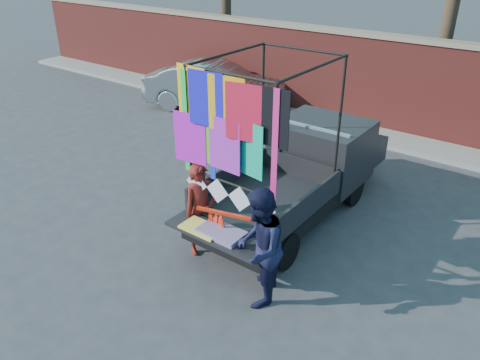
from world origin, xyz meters
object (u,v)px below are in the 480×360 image
Objects in this scene: man at (259,248)px; pickup_truck at (308,168)px; woman at (201,210)px; sedan at (216,87)px.

pickup_truck is at bearing 171.88° from man.
woman is at bearing -130.69° from man.
sedan is 2.69× the size of woman.
woman is 0.90× the size of man.
man reaches higher than sedan.
pickup_truck is 1.15× the size of sedan.
woman is (-0.61, -2.47, 0.01)m from pickup_truck.
woman is (4.64, -6.01, 0.09)m from sedan.
man is at bearing -154.48° from sedan.
sedan is at bearing 146.04° from pickup_truck.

